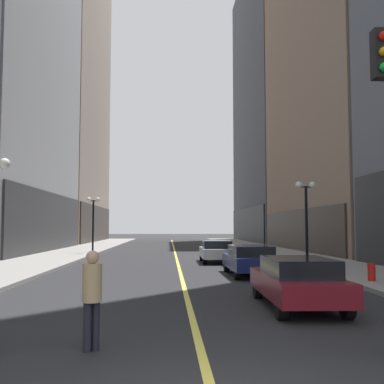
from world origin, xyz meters
name	(u,v)px	position (x,y,z in m)	size (l,w,h in m)	color
ground_plane	(175,252)	(0.00, 35.00, 0.00)	(200.00, 200.00, 0.00)	#262628
sidewalk_left	(78,251)	(-8.25, 35.00, 0.07)	(4.50, 78.00, 0.15)	gray
sidewalk_right	(270,251)	(8.25, 35.00, 0.07)	(4.50, 78.00, 0.15)	gray
lane_centre_stripe	(175,252)	(0.00, 35.00, 0.00)	(0.16, 70.00, 0.01)	#E5D64C
building_left_far	(46,75)	(-17.90, 60.00, 23.50)	(15.01, 26.00, 47.15)	gray
building_right_mid	(368,83)	(17.12, 34.50, 14.88)	(13.46, 24.00, 29.88)	gray
building_right_far	(291,103)	(17.14, 60.00, 19.92)	(13.48, 26.00, 39.99)	#4C515B
car_maroon	(297,280)	(2.84, 7.05, 0.72)	(1.90, 4.66, 1.32)	maroon
car_navy	(250,259)	(3.01, 15.14, 0.72)	(1.89, 4.62, 1.32)	#141E4C
car_silver	(216,250)	(2.31, 22.66, 0.72)	(1.87, 4.39, 1.32)	#B7B7BC
pedestrian_in_tan_trench	(92,292)	(-1.89, 3.03, 1.00)	(0.48, 0.48, 1.72)	black
street_lamp_left_far	(93,212)	(-6.40, 31.28, 3.26)	(1.06, 0.36, 4.43)	black
street_lamp_right_mid	(306,205)	(6.40, 17.96, 3.26)	(1.06, 0.36, 4.43)	black
fire_hydrant_right	(372,274)	(6.90, 11.67, 0.40)	(0.28, 0.28, 0.80)	red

